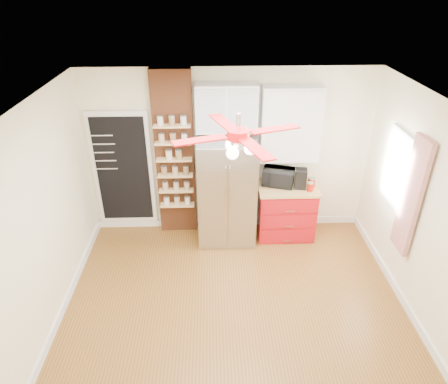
{
  "coord_description": "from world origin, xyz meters",
  "views": [
    {
      "loc": [
        -0.28,
        -3.84,
        3.9
      ],
      "look_at": [
        -0.12,
        0.9,
        1.26
      ],
      "focal_mm": 32.0,
      "sensor_mm": 36.0,
      "label": 1
    }
  ],
  "objects_px": {
    "fridge": "(227,191)",
    "pantry_jar_oats": "(169,155)",
    "coffee_maker": "(301,179)",
    "red_cabinet": "(285,211)",
    "canister_left": "(310,187)",
    "toaster_oven": "(278,177)",
    "ceiling_fan": "(238,135)"
  },
  "relations": [
    {
      "from": "fridge",
      "to": "pantry_jar_oats",
      "type": "bearing_deg",
      "value": 171.43
    },
    {
      "from": "coffee_maker",
      "to": "red_cabinet",
      "type": "bearing_deg",
      "value": -177.97
    },
    {
      "from": "fridge",
      "to": "canister_left",
      "type": "relative_size",
      "value": 13.35
    },
    {
      "from": "fridge",
      "to": "red_cabinet",
      "type": "bearing_deg",
      "value": 2.95
    },
    {
      "from": "fridge",
      "to": "pantry_jar_oats",
      "type": "height_order",
      "value": "fridge"
    },
    {
      "from": "toaster_oven",
      "to": "pantry_jar_oats",
      "type": "xyz_separation_m",
      "value": [
        -1.7,
        -0.0,
        0.41
      ]
    },
    {
      "from": "red_cabinet",
      "to": "coffee_maker",
      "type": "height_order",
      "value": "coffee_maker"
    },
    {
      "from": "coffee_maker",
      "to": "pantry_jar_oats",
      "type": "bearing_deg",
      "value": -172.94
    },
    {
      "from": "toaster_oven",
      "to": "canister_left",
      "type": "bearing_deg",
      "value": -9.5
    },
    {
      "from": "red_cabinet",
      "to": "ceiling_fan",
      "type": "distance_m",
      "value": 2.75
    },
    {
      "from": "ceiling_fan",
      "to": "canister_left",
      "type": "relative_size",
      "value": 10.68
    },
    {
      "from": "ceiling_fan",
      "to": "coffee_maker",
      "type": "xyz_separation_m",
      "value": [
        1.11,
        1.65,
        -1.37
      ]
    },
    {
      "from": "toaster_oven",
      "to": "coffee_maker",
      "type": "xyz_separation_m",
      "value": [
        0.33,
        -0.11,
        0.02
      ]
    },
    {
      "from": "fridge",
      "to": "canister_left",
      "type": "height_order",
      "value": "fridge"
    },
    {
      "from": "coffee_maker",
      "to": "canister_left",
      "type": "height_order",
      "value": "coffee_maker"
    },
    {
      "from": "fridge",
      "to": "coffee_maker",
      "type": "bearing_deg",
      "value": 1.15
    },
    {
      "from": "red_cabinet",
      "to": "toaster_oven",
      "type": "height_order",
      "value": "toaster_oven"
    },
    {
      "from": "red_cabinet",
      "to": "coffee_maker",
      "type": "bearing_deg",
      "value": -8.1
    },
    {
      "from": "ceiling_fan",
      "to": "red_cabinet",
      "type": "bearing_deg",
      "value": 61.29
    },
    {
      "from": "canister_left",
      "to": "coffee_maker",
      "type": "bearing_deg",
      "value": 137.61
    },
    {
      "from": "red_cabinet",
      "to": "canister_left",
      "type": "xyz_separation_m",
      "value": [
        0.32,
        -0.15,
        0.51
      ]
    },
    {
      "from": "canister_left",
      "to": "pantry_jar_oats",
      "type": "height_order",
      "value": "pantry_jar_oats"
    },
    {
      "from": "toaster_oven",
      "to": "coffee_maker",
      "type": "bearing_deg",
      "value": -1.56
    },
    {
      "from": "canister_left",
      "to": "pantry_jar_oats",
      "type": "relative_size",
      "value": 0.92
    },
    {
      "from": "coffee_maker",
      "to": "fridge",
      "type": "bearing_deg",
      "value": -168.73
    },
    {
      "from": "toaster_oven",
      "to": "coffee_maker",
      "type": "height_order",
      "value": "coffee_maker"
    },
    {
      "from": "ceiling_fan",
      "to": "pantry_jar_oats",
      "type": "height_order",
      "value": "ceiling_fan"
    },
    {
      "from": "toaster_oven",
      "to": "pantry_jar_oats",
      "type": "bearing_deg",
      "value": -163.13
    },
    {
      "from": "coffee_maker",
      "to": "canister_left",
      "type": "distance_m",
      "value": 0.2
    },
    {
      "from": "fridge",
      "to": "red_cabinet",
      "type": "height_order",
      "value": "fridge"
    },
    {
      "from": "ceiling_fan",
      "to": "canister_left",
      "type": "height_order",
      "value": "ceiling_fan"
    },
    {
      "from": "toaster_oven",
      "to": "red_cabinet",
      "type": "bearing_deg",
      "value": -13.2
    }
  ]
}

